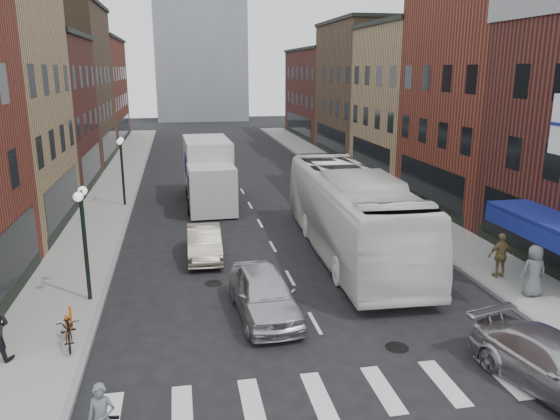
{
  "coord_description": "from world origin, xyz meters",
  "views": [
    {
      "loc": [
        -4.09,
        -14.72,
        8.01
      ],
      "look_at": [
        0.04,
        7.36,
        2.17
      ],
      "focal_mm": 35.0,
      "sensor_mm": 36.0,
      "label": 1
    }
  ],
  "objects_px": {
    "streetlamp_far": "(122,159)",
    "transit_bus": "(351,212)",
    "box_truck": "(209,173)",
    "sedan_left_far": "(204,243)",
    "sedan_left_near": "(264,293)",
    "ped_right_c": "(534,271)",
    "bike_rack": "(69,323)",
    "parked_bicycle": "(69,329)",
    "streetlamp_near": "(83,224)",
    "ped_right_b": "(501,255)",
    "curb_car": "(558,367)"
  },
  "relations": [
    {
      "from": "transit_bus",
      "to": "curb_car",
      "type": "distance_m",
      "value": 11.56
    },
    {
      "from": "parked_bicycle",
      "to": "sedan_left_near",
      "type": "bearing_deg",
      "value": -0.96
    },
    {
      "from": "transit_bus",
      "to": "ped_right_b",
      "type": "relative_size",
      "value": 7.62
    },
    {
      "from": "sedan_left_near",
      "to": "parked_bicycle",
      "type": "bearing_deg",
      "value": -172.71
    },
    {
      "from": "box_truck",
      "to": "sedan_left_far",
      "type": "bearing_deg",
      "value": -96.5
    },
    {
      "from": "transit_bus",
      "to": "streetlamp_near",
      "type": "bearing_deg",
      "value": -159.75
    },
    {
      "from": "ped_right_c",
      "to": "sedan_left_near",
      "type": "bearing_deg",
      "value": -0.83
    },
    {
      "from": "sedan_left_near",
      "to": "parked_bicycle",
      "type": "xyz_separation_m",
      "value": [
        -5.97,
        -1.14,
        -0.19
      ]
    },
    {
      "from": "sedan_left_near",
      "to": "streetlamp_far",
      "type": "bearing_deg",
      "value": 106.46
    },
    {
      "from": "streetlamp_near",
      "to": "ped_right_c",
      "type": "xyz_separation_m",
      "value": [
        15.46,
        -2.58,
        -1.83
      ]
    },
    {
      "from": "box_truck",
      "to": "sedan_left_far",
      "type": "relative_size",
      "value": 2.14
    },
    {
      "from": "transit_bus",
      "to": "parked_bicycle",
      "type": "distance_m",
      "value": 12.73
    },
    {
      "from": "streetlamp_near",
      "to": "curb_car",
      "type": "relative_size",
      "value": 0.85
    },
    {
      "from": "sedan_left_far",
      "to": "box_truck",
      "type": "bearing_deg",
      "value": 86.31
    },
    {
      "from": "bike_rack",
      "to": "parked_bicycle",
      "type": "relative_size",
      "value": 0.45
    },
    {
      "from": "bike_rack",
      "to": "parked_bicycle",
      "type": "bearing_deg",
      "value": -80.16
    },
    {
      "from": "sedan_left_near",
      "to": "ped_right_c",
      "type": "distance_m",
      "value": 9.6
    },
    {
      "from": "bike_rack",
      "to": "sedan_left_near",
      "type": "relative_size",
      "value": 0.17
    },
    {
      "from": "streetlamp_near",
      "to": "sedan_left_near",
      "type": "relative_size",
      "value": 0.88
    },
    {
      "from": "sedan_left_far",
      "to": "parked_bicycle",
      "type": "relative_size",
      "value": 2.33
    },
    {
      "from": "streetlamp_far",
      "to": "sedan_left_near",
      "type": "height_order",
      "value": "streetlamp_far"
    },
    {
      "from": "bike_rack",
      "to": "transit_bus",
      "type": "bearing_deg",
      "value": 29.64
    },
    {
      "from": "streetlamp_far",
      "to": "parked_bicycle",
      "type": "relative_size",
      "value": 2.33
    },
    {
      "from": "sedan_left_far",
      "to": "parked_bicycle",
      "type": "height_order",
      "value": "sedan_left_far"
    },
    {
      "from": "ped_right_b",
      "to": "sedan_left_near",
      "type": "bearing_deg",
      "value": 9.44
    },
    {
      "from": "streetlamp_near",
      "to": "ped_right_b",
      "type": "distance_m",
      "value": 15.48
    },
    {
      "from": "streetlamp_near",
      "to": "streetlamp_far",
      "type": "bearing_deg",
      "value": 90.0
    },
    {
      "from": "box_truck",
      "to": "sedan_left_far",
      "type": "xyz_separation_m",
      "value": [
        -0.82,
        -10.07,
        -1.2
      ]
    },
    {
      "from": "streetlamp_far",
      "to": "transit_bus",
      "type": "height_order",
      "value": "streetlamp_far"
    },
    {
      "from": "transit_bus",
      "to": "curb_car",
      "type": "relative_size",
      "value": 2.78
    },
    {
      "from": "parked_bicycle",
      "to": "ped_right_b",
      "type": "xyz_separation_m",
      "value": [
        15.45,
        2.53,
        0.43
      ]
    },
    {
      "from": "ped_right_b",
      "to": "parked_bicycle",
      "type": "bearing_deg",
      "value": 10.41
    },
    {
      "from": "streetlamp_far",
      "to": "bike_rack",
      "type": "distance_m",
      "value": 16.87
    },
    {
      "from": "streetlamp_far",
      "to": "ped_right_b",
      "type": "distance_m",
      "value": 21.36
    },
    {
      "from": "transit_bus",
      "to": "sedan_left_far",
      "type": "relative_size",
      "value": 3.29
    },
    {
      "from": "streetlamp_far",
      "to": "transit_bus",
      "type": "bearing_deg",
      "value": -44.75
    },
    {
      "from": "streetlamp_far",
      "to": "sedan_left_far",
      "type": "height_order",
      "value": "streetlamp_far"
    },
    {
      "from": "transit_bus",
      "to": "parked_bicycle",
      "type": "height_order",
      "value": "transit_bus"
    },
    {
      "from": "sedan_left_near",
      "to": "ped_right_b",
      "type": "height_order",
      "value": "ped_right_b"
    },
    {
      "from": "box_truck",
      "to": "transit_bus",
      "type": "relative_size",
      "value": 0.65
    },
    {
      "from": "sedan_left_near",
      "to": "ped_right_c",
      "type": "height_order",
      "value": "ped_right_c"
    },
    {
      "from": "box_truck",
      "to": "curb_car",
      "type": "distance_m",
      "value": 23.27
    },
    {
      "from": "streetlamp_far",
      "to": "bike_rack",
      "type": "bearing_deg",
      "value": -90.69
    },
    {
      "from": "sedan_left_far",
      "to": "curb_car",
      "type": "height_order",
      "value": "curb_car"
    },
    {
      "from": "bike_rack",
      "to": "curb_car",
      "type": "relative_size",
      "value": 0.16
    },
    {
      "from": "sedan_left_far",
      "to": "ped_right_b",
      "type": "height_order",
      "value": "ped_right_b"
    },
    {
      "from": "streetlamp_near",
      "to": "parked_bicycle",
      "type": "distance_m",
      "value": 4.0
    },
    {
      "from": "transit_bus",
      "to": "sedan_left_near",
      "type": "bearing_deg",
      "value": -128.16
    },
    {
      "from": "streetlamp_far",
      "to": "streetlamp_near",
      "type": "bearing_deg",
      "value": -90.0
    },
    {
      "from": "sedan_left_near",
      "to": "ped_right_c",
      "type": "xyz_separation_m",
      "value": [
        9.59,
        -0.45,
        0.29
      ]
    }
  ]
}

